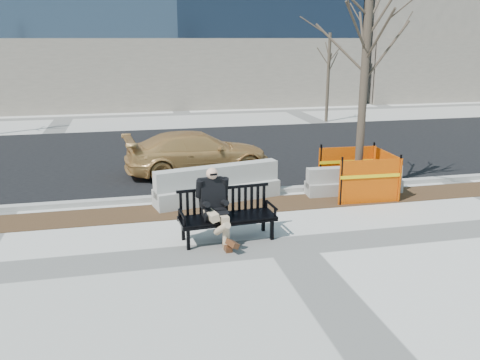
% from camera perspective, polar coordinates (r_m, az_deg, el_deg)
% --- Properties ---
extents(ground, '(120.00, 120.00, 0.00)m').
position_cam_1_polar(ground, '(10.27, 5.56, -7.42)').
color(ground, beige).
rests_on(ground, ground).
extents(mulch_strip, '(40.00, 1.20, 0.02)m').
position_cam_1_polar(mulch_strip, '(12.60, 1.88, -2.87)').
color(mulch_strip, '#47301C').
rests_on(mulch_strip, ground).
extents(asphalt_street, '(60.00, 10.40, 0.01)m').
position_cam_1_polar(asphalt_street, '(18.45, -2.98, 3.16)').
color(asphalt_street, black).
rests_on(asphalt_street, ground).
extents(curb, '(60.00, 0.25, 0.12)m').
position_cam_1_polar(curb, '(13.46, 0.86, -1.38)').
color(curb, '#9E9B93').
rests_on(curb, ground).
extents(bench, '(2.07, 0.88, 1.07)m').
position_cam_1_polar(bench, '(10.52, -1.41, -6.76)').
color(bench, black).
rests_on(bench, ground).
extents(seated_man, '(0.73, 1.13, 1.52)m').
position_cam_1_polar(seated_man, '(10.50, -2.92, -6.81)').
color(seated_man, black).
rests_on(seated_man, ground).
extents(tree_fence, '(2.57, 2.57, 6.18)m').
position_cam_1_polar(tree_fence, '(13.82, 13.04, -1.60)').
color(tree_fence, '#EF5901').
rests_on(tree_fence, ground).
extents(sedan, '(4.56, 2.19, 1.28)m').
position_cam_1_polar(sedan, '(15.64, -4.75, 0.80)').
color(sedan, '#B58445').
rests_on(sedan, ground).
extents(jersey_barrier_left, '(3.34, 1.34, 0.94)m').
position_cam_1_polar(jersey_barrier_left, '(12.94, -2.51, -2.38)').
color(jersey_barrier_left, '#A5A29B').
rests_on(jersey_barrier_left, ground).
extents(jersey_barrier_right, '(2.63, 0.63, 0.75)m').
position_cam_1_polar(jersey_barrier_right, '(13.90, 12.68, -1.47)').
color(jersey_barrier_right, '#98958E').
rests_on(jersey_barrier_right, ground).
extents(far_tree_right, '(1.87, 1.87, 4.61)m').
position_cam_1_polar(far_tree_right, '(25.71, 9.70, 6.55)').
color(far_tree_right, '#4E4132').
rests_on(far_tree_right, ground).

